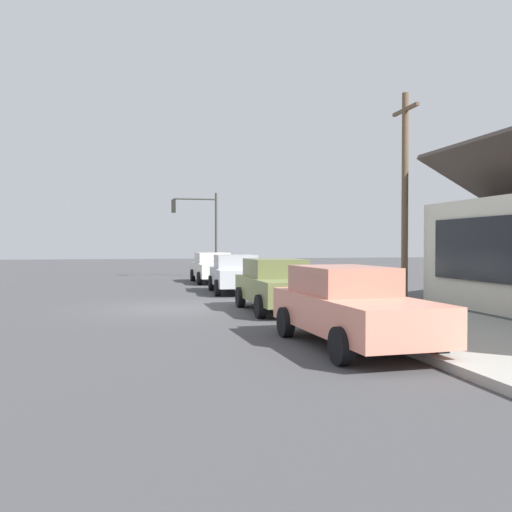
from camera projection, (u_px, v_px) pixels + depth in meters
ground_plane at (179, 308)px, 17.73m from camera, size 120.00×120.00×0.00m
sidewalk_curb at (344, 302)px, 18.94m from camera, size 60.00×4.20×0.16m
car_ivory at (213, 267)px, 29.54m from camera, size 4.64×2.12×1.59m
car_silver at (236, 273)px, 23.42m from camera, size 4.40×2.25×1.59m
car_olive at (277, 285)px, 16.96m from camera, size 4.43×2.06×1.59m
car_coral at (350, 306)px, 11.16m from camera, size 4.89×2.19×1.59m
traffic_light_main at (199, 221)px, 33.99m from camera, size 0.37×2.79×5.20m
utility_pole_wooden at (405, 192)px, 20.07m from camera, size 1.80×0.24×7.50m
fire_hydrant_red at (303, 290)px, 18.79m from camera, size 0.22×0.22×0.71m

